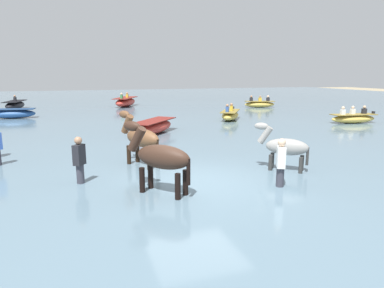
# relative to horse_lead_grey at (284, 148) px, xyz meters

# --- Properties ---
(ground_plane) EXTENTS (120.00, 120.00, 0.00)m
(ground_plane) POSITION_rel_horse_lead_grey_xyz_m (-2.90, -0.20, -1.06)
(ground_plane) COLOR gray
(water_surface) EXTENTS (90.00, 90.00, 0.37)m
(water_surface) POSITION_rel_horse_lead_grey_xyz_m (-2.90, 9.80, -0.87)
(water_surface) COLOR slate
(water_surface) RESTS_ON ground
(horse_lead_grey) EXTENTS (1.42, 1.30, 1.78)m
(horse_lead_grey) POSITION_rel_horse_lead_grey_xyz_m (0.00, 0.00, 0.00)
(horse_lead_grey) COLOR gray
(horse_lead_grey) RESTS_ON ground
(horse_trailing_dark_bay) EXTENTS (1.53, 1.65, 2.09)m
(horse_trailing_dark_bay) POSITION_rel_horse_lead_grey_xyz_m (-3.98, -0.79, 0.18)
(horse_trailing_dark_bay) COLOR #382319
(horse_trailing_dark_bay) RESTS_ON ground
(horse_flank_bay) EXTENTS (1.19, 1.81, 2.06)m
(horse_flank_bay) POSITION_rel_horse_lead_grey_xyz_m (-3.94, 1.96, 0.16)
(horse_flank_bay) COLOR brown
(horse_flank_bay) RESTS_ON ground
(boat_far_offshore) EXTENTS (2.84, 3.12, 0.63)m
(boat_far_offshore) POSITION_rel_horse_lead_grey_xyz_m (-2.22, 7.78, -0.37)
(boat_far_offshore) COLOR #BC382D
(boat_far_offshore) RESTS_ON water_surface
(boat_distant_west) EXTENTS (2.86, 1.19, 1.00)m
(boat_distant_west) POSITION_rel_horse_lead_grey_xyz_m (9.65, 7.47, -0.40)
(boat_distant_west) COLOR gold
(boat_distant_west) RESTS_ON water_surface
(boat_mid_outer) EXTENTS (2.29, 2.81, 1.05)m
(boat_mid_outer) POSITION_rel_horse_lead_grey_xyz_m (3.40, 11.11, -0.38)
(boat_mid_outer) COLOR gold
(boat_mid_outer) RESTS_ON water_surface
(boat_near_starboard) EXTENTS (1.61, 3.45, 1.15)m
(boat_near_starboard) POSITION_rel_horse_lead_grey_xyz_m (-10.40, 22.83, -0.35)
(boat_near_starboard) COLOR black
(boat_near_starboard) RESTS_ON water_surface
(boat_mid_channel) EXTENTS (2.73, 1.53, 1.01)m
(boat_mid_channel) POSITION_rel_horse_lead_grey_xyz_m (9.32, 17.85, -0.40)
(boat_mid_channel) COLOR gold
(boat_mid_channel) RESTS_ON water_surface
(boat_far_inshore) EXTENTS (2.92, 1.34, 0.61)m
(boat_far_inshore) POSITION_rel_horse_lead_grey_xyz_m (-9.68, 16.41, -0.38)
(boat_far_inshore) COLOR #28518E
(boat_far_inshore) RESTS_ON water_surface
(boat_near_port) EXTENTS (2.82, 4.02, 1.25)m
(boat_near_port) POSITION_rel_horse_lead_grey_xyz_m (-1.51, 22.38, -0.29)
(boat_near_port) COLOR #BC382D
(boat_near_port) RESTS_ON water_surface
(person_wading_mid) EXTENTS (0.32, 0.38, 1.63)m
(person_wading_mid) POSITION_rel_horse_lead_grey_xyz_m (-0.96, -1.29, -0.19)
(person_wading_mid) COLOR #383842
(person_wading_mid) RESTS_ON ground
(person_onlooker_left) EXTENTS (0.35, 0.38, 1.63)m
(person_onlooker_left) POSITION_rel_horse_lead_grey_xyz_m (-5.82, 0.65, -0.19)
(person_onlooker_left) COLOR #383842
(person_onlooker_left) RESTS_ON ground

